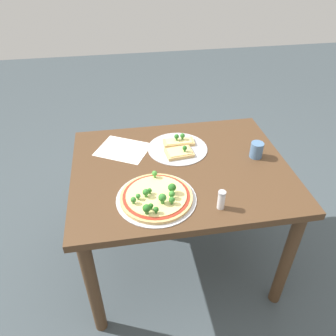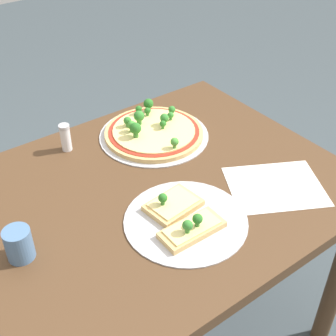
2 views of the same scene
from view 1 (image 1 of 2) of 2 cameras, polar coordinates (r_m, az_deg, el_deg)
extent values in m
plane|color=#3D474C|center=(2.11, 1.77, -15.25)|extent=(8.00, 8.00, 0.00)
cube|color=#4C331E|center=(1.62, 2.22, -0.26)|extent=(1.06, 0.84, 0.04)
cylinder|color=#4C331E|center=(2.22, 12.12, -0.74)|extent=(0.06, 0.06, 0.67)
cylinder|color=#4C331E|center=(2.11, -12.63, -3.32)|extent=(0.06, 0.06, 0.67)
cylinder|color=#4C331E|center=(1.77, 19.97, -14.84)|extent=(0.06, 0.06, 0.67)
cylinder|color=#4C331E|center=(1.62, -12.95, -19.73)|extent=(0.06, 0.06, 0.67)
cylinder|color=#B7B7BC|center=(1.43, -2.04, -5.34)|extent=(0.35, 0.35, 0.00)
cylinder|color=tan|center=(1.42, -2.05, -5.07)|extent=(0.32, 0.32, 0.01)
cylinder|color=#A82D1E|center=(1.42, -2.05, -4.83)|extent=(0.29, 0.29, 0.00)
cylinder|color=#EFD684|center=(1.41, -2.06, -4.74)|extent=(0.26, 0.26, 0.00)
sphere|color=#337A2D|center=(1.38, -5.23, -4.88)|extent=(0.02, 0.02, 0.02)
cylinder|color=#3F8136|center=(1.39, -5.20, -5.29)|extent=(0.01, 0.01, 0.01)
sphere|color=#337A2D|center=(1.35, -0.99, -5.17)|extent=(0.03, 0.03, 0.03)
cylinder|color=#3F8136|center=(1.37, -0.98, -5.87)|extent=(0.02, 0.02, 0.02)
sphere|color=#286B23|center=(1.34, -3.01, -6.58)|extent=(0.02, 0.02, 0.02)
cylinder|color=#37742D|center=(1.35, -2.99, -7.00)|extent=(0.01, 0.01, 0.01)
sphere|color=#286B23|center=(1.41, -3.23, -3.92)|extent=(0.02, 0.02, 0.02)
cylinder|color=#37742D|center=(1.42, -3.21, -4.33)|extent=(0.01, 0.01, 0.01)
sphere|color=#286B23|center=(1.31, -3.77, -7.00)|extent=(0.03, 0.03, 0.03)
cylinder|color=#37742D|center=(1.33, -3.73, -7.67)|extent=(0.01, 0.01, 0.01)
sphere|color=#479338|center=(1.49, -2.36, -0.95)|extent=(0.03, 0.03, 0.03)
cylinder|color=#51973E|center=(1.50, -2.34, -1.45)|extent=(0.01, 0.01, 0.01)
sphere|color=#337A2D|center=(1.36, -6.06, -5.50)|extent=(0.02, 0.02, 0.02)
cylinder|color=#3F8136|center=(1.38, -6.02, -5.98)|extent=(0.01, 0.01, 0.01)
sphere|color=#286B23|center=(1.32, -2.10, -7.21)|extent=(0.02, 0.02, 0.02)
cylinder|color=#37742D|center=(1.33, -2.08, -7.66)|extent=(0.01, 0.01, 0.01)
sphere|color=#337A2D|center=(1.36, 0.68, -5.54)|extent=(0.03, 0.03, 0.03)
cylinder|color=#3F8136|center=(1.37, 0.68, -6.05)|extent=(0.01, 0.01, 0.01)
sphere|color=#337A2D|center=(1.39, -3.89, -4.21)|extent=(0.03, 0.03, 0.03)
cylinder|color=#3F8136|center=(1.40, -3.86, -4.78)|extent=(0.01, 0.01, 0.01)
sphere|color=#286B23|center=(1.40, 0.71, -3.40)|extent=(0.04, 0.04, 0.04)
cylinder|color=#37742D|center=(1.42, 0.70, -4.11)|extent=(0.02, 0.02, 0.02)
sphere|color=#3D8933|center=(1.38, 0.67, -4.53)|extent=(0.03, 0.03, 0.03)
cylinder|color=#488E3A|center=(1.39, 0.66, -5.08)|extent=(0.01, 0.01, 0.01)
cylinder|color=#B7B7BC|center=(1.74, 1.67, 3.43)|extent=(0.32, 0.32, 0.00)
cube|color=tan|center=(1.77, 1.87, 4.49)|extent=(0.17, 0.07, 0.02)
cube|color=#EFD684|center=(1.76, 1.88, 4.76)|extent=(0.14, 0.06, 0.00)
sphere|color=#337A2D|center=(1.76, 2.55, 5.65)|extent=(0.03, 0.03, 0.03)
cylinder|color=#3F8136|center=(1.77, 2.53, 5.18)|extent=(0.01, 0.01, 0.01)
sphere|color=#286B23|center=(1.75, 1.50, 5.51)|extent=(0.03, 0.03, 0.03)
cylinder|color=#37742D|center=(1.76, 1.49, 5.04)|extent=(0.01, 0.01, 0.01)
cube|color=tan|center=(1.69, 1.94, 2.66)|extent=(0.15, 0.11, 0.02)
cube|color=#EFD684|center=(1.68, 1.94, 2.94)|extent=(0.12, 0.09, 0.00)
sphere|color=#286B23|center=(1.66, 2.93, 3.51)|extent=(0.02, 0.02, 0.02)
cylinder|color=#37742D|center=(1.67, 2.91, 3.06)|extent=(0.01, 0.01, 0.01)
cylinder|color=#4C7099|center=(1.72, 15.17, 3.06)|extent=(0.06, 0.06, 0.08)
cylinder|color=silver|center=(1.38, 9.24, -5.66)|extent=(0.03, 0.03, 0.08)
cylinder|color=#B2B2B7|center=(1.35, 9.42, -4.29)|extent=(0.03, 0.03, 0.01)
cube|color=white|center=(1.75, -7.84, 3.22)|extent=(0.32, 0.30, 0.00)
camera|label=2|loc=(2.25, 14.83, 32.50)|focal=50.00mm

